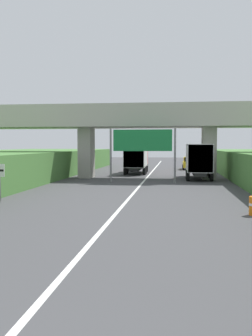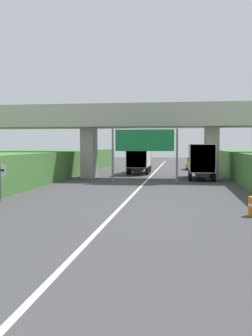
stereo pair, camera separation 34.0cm
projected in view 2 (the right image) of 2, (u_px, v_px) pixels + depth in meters
lane_centre_stripe at (141, 186)px, 30.81m from camera, size 0.20×96.41×0.01m
overpass_bridge at (149, 124)px, 37.44m from camera, size 40.00×4.80×7.32m
overhead_highway_sign at (144, 143)px, 33.06m from camera, size 5.88×0.18×4.82m
speed_limit_sign at (1, 177)px, 22.24m from camera, size 0.60×0.08×2.23m
truck_white at (201, 159)px, 36.77m from camera, size 2.44×7.30×3.44m
truck_red at (140, 157)px, 44.22m from camera, size 2.44×7.30×3.44m
car_yellow at (193, 163)px, 51.46m from camera, size 1.86×4.10×1.72m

